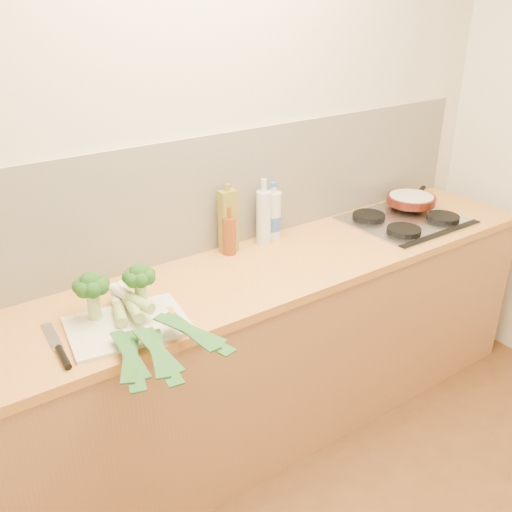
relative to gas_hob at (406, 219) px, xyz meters
The scene contains 15 objects.
room_shell 1.09m from the gas_hob, 163.89° to the left, with size 3.50×3.50×3.50m.
counter 1.12m from the gas_hob, behind, with size 3.20×0.62×0.90m.
gas_hob is the anchor object (origin of this frame).
chopping_board 1.62m from the gas_hob, behind, with size 0.42×0.31×0.01m, color beige.
broccoli_left 1.70m from the gas_hob, behind, with size 0.13×0.13×0.19m.
broccoli_right 1.52m from the gas_hob, behind, with size 0.12×0.13×0.18m.
leek_front 1.65m from the gas_hob, behind, with size 0.23×0.62×0.04m.
leek_mid 1.60m from the gas_hob, behind, with size 0.18×0.70×0.04m.
leek_back 1.55m from the gas_hob, behind, with size 0.19×0.64×0.04m.
chefs_knife 1.87m from the gas_hob, behind, with size 0.05×0.33×0.02m.
skillet 0.19m from the gas_hob, 34.56° to the left, with size 0.37×0.26×0.05m.
oil_tin 1.00m from the gas_hob, 166.79° to the left, with size 0.08×0.05×0.33m.
glass_bottle 0.81m from the gas_hob, 164.39° to the left, with size 0.07×0.07×0.32m.
amber_bottle 1.00m from the gas_hob, 168.04° to the left, with size 0.06×0.06×0.23m.
water_bottle 0.74m from the gas_hob, 161.87° to the left, with size 0.08×0.08×0.27m.
Camera 1 is at (-1.23, -0.62, 2.02)m, focal length 40.00 mm.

